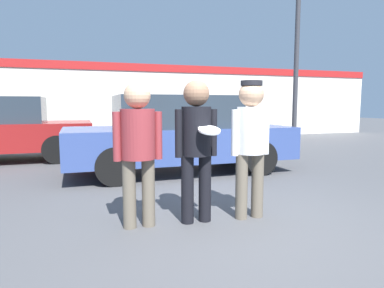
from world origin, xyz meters
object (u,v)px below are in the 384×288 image
(person_left, at_px, (138,142))
(parked_car_near, at_px, (179,134))
(street_lamp, at_px, (307,29))
(person_middle_with_frisbee, at_px, (196,139))
(person_right, at_px, (250,137))

(person_left, relative_size, parked_car_near, 0.36)
(person_left, height_order, parked_car_near, person_left)
(street_lamp, bearing_deg, person_left, -143.30)
(person_middle_with_frisbee, distance_m, parked_car_near, 3.08)
(person_left, distance_m, person_middle_with_frisbee, 0.68)
(person_middle_with_frisbee, distance_m, street_lamp, 6.17)
(person_right, height_order, parked_car_near, person_right)
(person_right, distance_m, parked_car_near, 3.07)
(person_middle_with_frisbee, xyz_separation_m, parked_car_near, (0.67, 3.00, -0.21))
(person_right, bearing_deg, parked_car_near, 90.13)
(parked_car_near, xyz_separation_m, street_lamp, (3.64, 0.77, 2.53))
(person_middle_with_frisbee, bearing_deg, person_right, -5.29)
(person_right, bearing_deg, person_middle_with_frisbee, 174.71)
(person_middle_with_frisbee, bearing_deg, parked_car_near, 77.40)
(person_right, relative_size, street_lamp, 0.32)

